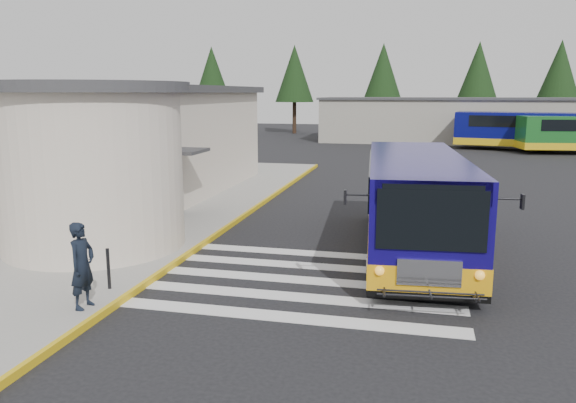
% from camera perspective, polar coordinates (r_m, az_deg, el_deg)
% --- Properties ---
extents(ground, '(140.00, 140.00, 0.00)m').
position_cam_1_polar(ground, '(14.94, 3.75, -7.14)').
color(ground, black).
rests_on(ground, ground).
extents(sidewalk, '(10.00, 34.00, 0.15)m').
position_cam_1_polar(sidewalk, '(21.75, -18.44, -1.71)').
color(sidewalk, gray).
rests_on(sidewalk, ground).
extents(curb_strip, '(0.12, 34.00, 0.16)m').
position_cam_1_polar(curb_strip, '(19.64, -6.02, -2.51)').
color(curb_strip, gold).
rests_on(curb_strip, ground).
extents(station_building, '(12.70, 18.70, 4.80)m').
position_cam_1_polar(station_building, '(24.79, -18.92, 5.60)').
color(station_building, beige).
rests_on(station_building, ground).
extents(crosswalk, '(8.00, 5.35, 0.01)m').
position_cam_1_polar(crosswalk, '(14.28, 1.21, -7.96)').
color(crosswalk, silver).
rests_on(crosswalk, ground).
extents(depot_building, '(26.40, 8.40, 4.20)m').
position_cam_1_polar(depot_building, '(56.19, 17.17, 7.92)').
color(depot_building, gray).
rests_on(depot_building, ground).
extents(tree_line, '(58.40, 4.40, 10.00)m').
position_cam_1_polar(tree_line, '(64.17, 17.21, 12.41)').
color(tree_line, black).
rests_on(tree_line, ground).
extents(transit_bus, '(3.91, 10.31, 2.86)m').
position_cam_1_polar(transit_bus, '(16.76, 12.73, -0.56)').
color(transit_bus, '#10075B').
rests_on(transit_bus, ground).
extents(pedestrian_a, '(0.49, 0.70, 1.86)m').
position_cam_1_polar(pedestrian_a, '(12.62, -20.18, -6.12)').
color(pedestrian_a, black).
rests_on(pedestrian_a, sidewalk).
extents(pedestrian_b, '(0.68, 0.87, 1.76)m').
position_cam_1_polar(pedestrian_b, '(15.93, -16.17, -2.56)').
color(pedestrian_b, black).
rests_on(pedestrian_b, sidewalk).
extents(bollard, '(0.08, 0.08, 0.97)m').
position_cam_1_polar(bollard, '(13.74, -17.78, -6.51)').
color(bollard, black).
rests_on(bollard, sidewalk).
extents(far_bus_a, '(10.65, 4.81, 2.65)m').
position_cam_1_polar(far_bus_a, '(49.83, 22.63, 6.80)').
color(far_bus_a, '#070A57').
rests_on(far_bus_a, ground).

